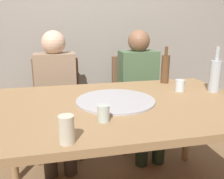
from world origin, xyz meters
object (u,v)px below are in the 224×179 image
at_px(guest_in_beanie, 141,86).
at_px(wine_glass, 103,113).
at_px(tumbler_near, 66,129).
at_px(short_glass, 180,85).
at_px(pizza_tray, 115,101).
at_px(chair_right, 135,95).
at_px(guest_in_sweater, 56,91).
at_px(beer_bottle, 215,75).
at_px(chair_left, 57,100).
at_px(wine_bottle, 165,68).
at_px(dining_table, 120,114).

bearing_deg(guest_in_beanie, wine_glass, 61.44).
xyz_separation_m(tumbler_near, short_glass, (0.82, 0.60, -0.02)).
relative_size(pizza_tray, chair_right, 0.55).
bearing_deg(guest_in_sweater, beer_bottle, 149.45).
bearing_deg(tumbler_near, wine_glass, 44.78).
xyz_separation_m(beer_bottle, short_glass, (-0.24, 0.05, -0.08)).
height_order(pizza_tray, short_glass, short_glass).
bearing_deg(chair_left, guest_in_beanie, 169.14).
xyz_separation_m(beer_bottle, guest_in_beanie, (-0.32, 0.65, -0.24)).
xyz_separation_m(short_glass, guest_in_beanie, (-0.08, 0.60, -0.16)).
relative_size(pizza_tray, guest_in_sweater, 0.42).
relative_size(pizza_tray, tumbler_near, 4.17).
distance_m(wine_bottle, beer_bottle, 0.39).
bearing_deg(chair_right, guest_in_sweater, 10.86).
distance_m(wine_glass, chair_left, 1.22).
xyz_separation_m(dining_table, chair_left, (-0.39, 0.91, -0.17)).
relative_size(pizza_tray, chair_left, 0.55).
bearing_deg(dining_table, guest_in_beanie, 62.30).
distance_m(wine_bottle, guest_in_sweater, 0.96).
bearing_deg(guest_in_sweater, chair_right, -169.14).
relative_size(tumbler_near, wine_glass, 1.40).
bearing_deg(guest_in_sweater, wine_bottle, 158.46).
bearing_deg(chair_right, wine_bottle, 99.33).
height_order(wine_bottle, chair_right, wine_bottle).
distance_m(dining_table, pizza_tray, 0.09).
height_order(wine_bottle, guest_in_beanie, guest_in_beanie).
xyz_separation_m(wine_bottle, short_glass, (-0.00, -0.26, -0.08)).
height_order(pizza_tray, wine_glass, wine_glass).
distance_m(pizza_tray, wine_bottle, 0.64).
distance_m(beer_bottle, wine_glass, 0.94).
bearing_deg(wine_bottle, short_glass, -90.18).
bearing_deg(wine_bottle, tumbler_near, -133.76).
relative_size(beer_bottle, guest_in_sweater, 0.27).
relative_size(chair_left, guest_in_beanie, 0.77).
distance_m(beer_bottle, guest_in_sweater, 1.31).
bearing_deg(pizza_tray, wine_glass, -114.29).
relative_size(pizza_tray, beer_bottle, 1.55).
bearing_deg(chair_left, wine_glass, 101.47).
xyz_separation_m(dining_table, tumbler_near, (-0.34, -0.44, 0.13)).
relative_size(guest_in_sweater, guest_in_beanie, 1.00).
distance_m(short_glass, chair_right, 0.81).
height_order(pizza_tray, guest_in_beanie, guest_in_beanie).
distance_m(pizza_tray, chair_left, 0.98).
bearing_deg(wine_bottle, dining_table, -139.02).
height_order(tumbler_near, guest_in_sweater, guest_in_sweater).
distance_m(wine_bottle, short_glass, 0.27).
relative_size(dining_table, beer_bottle, 5.09).
distance_m(short_glass, guest_in_beanie, 0.62).
bearing_deg(chair_left, chair_right, -180.00).
bearing_deg(guest_in_beanie, chair_left, -10.86).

